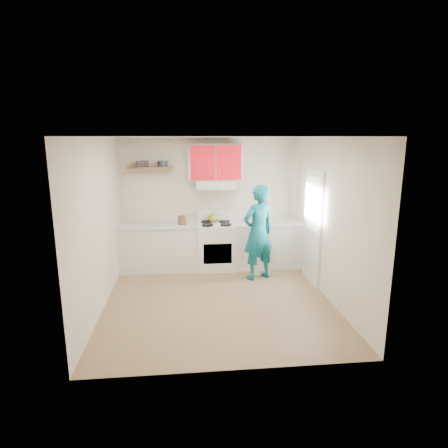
{
  "coord_description": "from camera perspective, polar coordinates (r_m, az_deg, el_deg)",
  "views": [
    {
      "loc": [
        -0.5,
        -5.68,
        2.59
      ],
      "look_at": [
        0.15,
        0.55,
        1.15
      ],
      "focal_mm": 30.18,
      "sensor_mm": 36.0,
      "label": 1
    }
  ],
  "objects": [
    {
      "name": "stove",
      "position": [
        7.58,
        -1.18,
        -3.37
      ],
      "size": [
        0.76,
        0.65,
        0.92
      ],
      "primitive_type": "cube",
      "color": "white",
      "rests_on": "floor"
    },
    {
      "name": "counter_left",
      "position": [
        7.6,
        -9.8,
        -3.59
      ],
      "size": [
        1.52,
        0.6,
        0.9
      ],
      "primitive_type": "cube",
      "color": "silver",
      "rests_on": "floor"
    },
    {
      "name": "tin",
      "position": [
        7.48,
        -9.27,
        8.99
      ],
      "size": [
        0.24,
        0.24,
        0.12
      ],
      "primitive_type": "cylinder",
      "rotation": [
        0.0,
        0.0,
        -0.37
      ],
      "color": "#333D4C",
      "rests_on": "shelf"
    },
    {
      "name": "right_wall",
      "position": [
        6.26,
        15.75,
        0.57
      ],
      "size": [
        0.04,
        3.8,
        2.6
      ],
      "primitive_type": "cube",
      "color": "beige",
      "rests_on": "floor"
    },
    {
      "name": "crock",
      "position": [
        7.43,
        -6.39,
        0.48
      ],
      "size": [
        0.16,
        0.16,
        0.19
      ],
      "primitive_type": "cylinder",
      "rotation": [
        0.0,
        0.0,
        0.01
      ],
      "color": "#4C3321",
      "rests_on": "counter_left"
    },
    {
      "name": "counter_right",
      "position": [
        7.76,
        6.5,
        -3.15
      ],
      "size": [
        1.32,
        0.6,
        0.9
      ],
      "primitive_type": "cube",
      "color": "silver",
      "rests_on": "floor"
    },
    {
      "name": "books",
      "position": [
        7.49,
        -12.24,
        8.88
      ],
      "size": [
        0.25,
        0.2,
        0.12
      ],
      "primitive_type": "cube",
      "rotation": [
        0.0,
        0.0,
        0.19
      ],
      "color": "#373033",
      "rests_on": "shelf"
    },
    {
      "name": "upper_cabinets",
      "position": [
        7.45,
        -1.34,
        9.33
      ],
      "size": [
        1.02,
        0.33,
        0.7
      ],
      "primitive_type": "cube",
      "color": "red",
      "rests_on": "back_wall"
    },
    {
      "name": "floor",
      "position": [
        6.26,
        -0.86,
        -11.49
      ],
      "size": [
        3.8,
        3.8,
        0.0
      ],
      "primitive_type": "plane",
      "color": "brown",
      "rests_on": "ground"
    },
    {
      "name": "back_wall",
      "position": [
        7.7,
        -2.15,
        3.3
      ],
      "size": [
        3.6,
        0.04,
        2.6
      ],
      "primitive_type": "cube",
      "color": "beige",
      "rests_on": "floor"
    },
    {
      "name": "range_hood",
      "position": [
        7.43,
        -1.29,
        6.03
      ],
      "size": [
        0.76,
        0.44,
        0.15
      ],
      "primitive_type": "cube",
      "color": "silver",
      "rests_on": "back_wall"
    },
    {
      "name": "shelf",
      "position": [
        7.48,
        -11.04,
        8.34
      ],
      "size": [
        0.9,
        0.3,
        0.04
      ],
      "primitive_type": "cube",
      "color": "brown",
      "rests_on": "back_wall"
    },
    {
      "name": "person",
      "position": [
        6.94,
        5.22,
        -1.29
      ],
      "size": [
        0.76,
        0.65,
        1.77
      ],
      "primitive_type": "imported",
      "rotation": [
        0.0,
        0.0,
        3.57
      ],
      "color": "#0B5D6B",
      "rests_on": "floor"
    },
    {
      "name": "ceiling",
      "position": [
        5.7,
        -0.95,
        13.06
      ],
      "size": [
        3.6,
        3.8,
        0.04
      ],
      "primitive_type": "cube",
      "color": "white",
      "rests_on": "floor"
    },
    {
      "name": "front_wall",
      "position": [
        4.02,
        1.49,
        -5.74
      ],
      "size": [
        3.6,
        0.04,
        2.6
      ],
      "primitive_type": "cube",
      "color": "beige",
      "rests_on": "floor"
    },
    {
      "name": "left_wall",
      "position": [
        5.96,
        -18.4,
        -0.2
      ],
      "size": [
        0.04,
        3.8,
        2.6
      ],
      "primitive_type": "cube",
      "color": "beige",
      "rests_on": "floor"
    },
    {
      "name": "kettle",
      "position": [
        7.59,
        -1.69,
        0.94
      ],
      "size": [
        0.28,
        0.28,
        0.18
      ],
      "primitive_type": "ellipsoid",
      "rotation": [
        0.0,
        0.0,
        0.4
      ],
      "color": "olive",
      "rests_on": "stove"
    },
    {
      "name": "silicone_mat",
      "position": [
        7.79,
        9.52,
        0.26
      ],
      "size": [
        0.31,
        0.26,
        0.01
      ],
      "primitive_type": "cube",
      "rotation": [
        0.0,
        0.0,
        -0.11
      ],
      "color": "red",
      "rests_on": "counter_right"
    },
    {
      "name": "door_glass",
      "position": [
        6.85,
        13.29,
        3.03
      ],
      "size": [
        0.01,
        0.55,
        0.95
      ],
      "primitive_type": "cube",
      "color": "white",
      "rests_on": "door"
    },
    {
      "name": "door",
      "position": [
        6.95,
        13.32,
        -0.42
      ],
      "size": [
        0.05,
        0.85,
        2.05
      ],
      "primitive_type": "cube",
      "color": "white",
      "rests_on": "floor"
    },
    {
      "name": "cutting_board",
      "position": [
        7.58,
        5.61,
        0.07
      ],
      "size": [
        0.3,
        0.23,
        0.02
      ],
      "primitive_type": "cube",
      "rotation": [
        0.0,
        0.0,
        0.03
      ],
      "color": "olive",
      "rests_on": "counter_right"
    }
  ]
}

